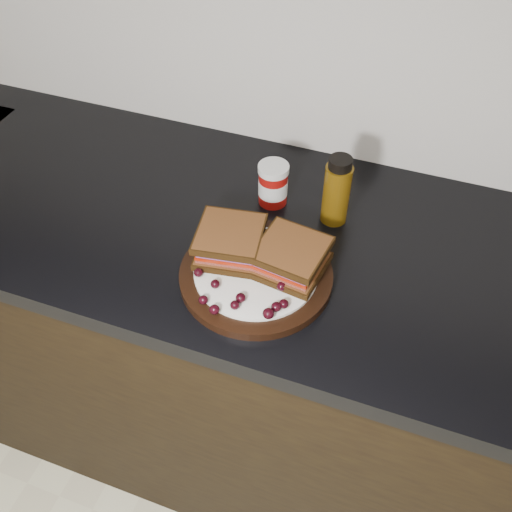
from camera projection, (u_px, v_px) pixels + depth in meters
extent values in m
cube|color=black|center=(284.00, 370.00, 1.46)|extent=(3.96, 0.58, 0.86)
cube|color=black|center=(293.00, 248.00, 1.13)|extent=(3.98, 0.60, 0.04)
cylinder|color=black|center=(256.00, 275.00, 1.04)|extent=(0.28, 0.28, 0.02)
ellipsoid|color=black|center=(198.00, 273.00, 1.01)|extent=(0.02, 0.02, 0.02)
ellipsoid|color=black|center=(215.00, 284.00, 1.00)|extent=(0.02, 0.02, 0.02)
ellipsoid|color=black|center=(203.00, 300.00, 0.97)|extent=(0.02, 0.02, 0.02)
ellipsoid|color=black|center=(214.00, 309.00, 0.96)|extent=(0.02, 0.02, 0.02)
ellipsoid|color=black|center=(235.00, 305.00, 0.96)|extent=(0.02, 0.02, 0.02)
ellipsoid|color=black|center=(241.00, 298.00, 0.97)|extent=(0.02, 0.02, 0.02)
ellipsoid|color=black|center=(268.00, 313.00, 0.95)|extent=(0.02, 0.02, 0.02)
ellipsoid|color=black|center=(276.00, 307.00, 0.96)|extent=(0.02, 0.02, 0.02)
ellipsoid|color=black|center=(284.00, 304.00, 0.97)|extent=(0.02, 0.02, 0.02)
ellipsoid|color=black|center=(282.00, 286.00, 0.99)|extent=(0.02, 0.02, 0.02)
ellipsoid|color=black|center=(304.00, 276.00, 1.01)|extent=(0.02, 0.02, 0.02)
ellipsoid|color=black|center=(297.00, 272.00, 1.02)|extent=(0.02, 0.02, 0.02)
ellipsoid|color=black|center=(293.00, 260.00, 1.04)|extent=(0.02, 0.02, 0.01)
ellipsoid|color=black|center=(244.00, 234.00, 1.08)|extent=(0.02, 0.02, 0.02)
ellipsoid|color=black|center=(231.00, 242.00, 1.07)|extent=(0.01, 0.01, 0.01)
ellipsoid|color=black|center=(226.00, 253.00, 1.05)|extent=(0.02, 0.02, 0.02)
ellipsoid|color=black|center=(207.00, 263.00, 1.03)|extent=(0.02, 0.02, 0.02)
ellipsoid|color=black|center=(243.00, 245.00, 1.06)|extent=(0.02, 0.02, 0.02)
ellipsoid|color=black|center=(220.00, 246.00, 1.06)|extent=(0.02, 0.02, 0.02)
ellipsoid|color=black|center=(218.00, 251.00, 1.05)|extent=(0.02, 0.02, 0.02)
cylinder|color=maroon|center=(273.00, 184.00, 1.16)|extent=(0.08, 0.08, 0.09)
cylinder|color=#523608|center=(337.00, 190.00, 1.10)|extent=(0.06, 0.06, 0.15)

